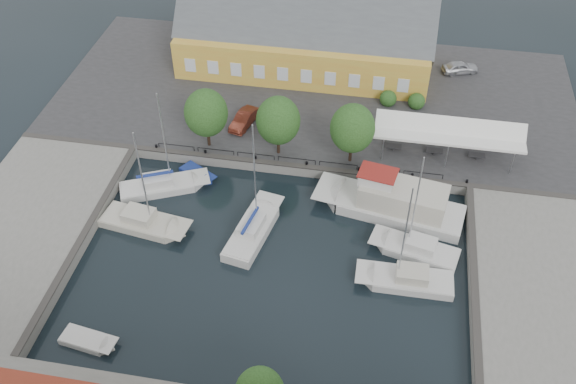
% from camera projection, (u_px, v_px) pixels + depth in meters
% --- Properties ---
extents(ground, '(140.00, 140.00, 0.00)m').
position_uv_depth(ground, '(276.00, 252.00, 54.45)').
color(ground, black).
rests_on(ground, ground).
extents(north_quay, '(56.00, 26.00, 1.00)m').
position_uv_depth(north_quay, '(315.00, 96.00, 70.81)').
color(north_quay, '#2D2D30').
rests_on(north_quay, ground).
extents(west_quay, '(12.00, 24.00, 1.00)m').
position_uv_depth(west_quay, '(22.00, 232.00, 55.48)').
color(west_quay, slate).
rests_on(west_quay, ground).
extents(east_quay, '(12.00, 24.00, 1.00)m').
position_uv_depth(east_quay, '(548.00, 303.00, 49.83)').
color(east_quay, slate).
rests_on(east_quay, ground).
extents(quay_edge_fittings, '(56.00, 24.72, 0.40)m').
position_uv_depth(quay_edge_fittings, '(286.00, 205.00, 57.17)').
color(quay_edge_fittings, '#383533').
rests_on(quay_edge_fittings, north_quay).
extents(warehouse, '(28.56, 14.00, 9.55)m').
position_uv_depth(warehouse, '(300.00, 39.00, 72.38)').
color(warehouse, gold).
rests_on(warehouse, north_quay).
extents(tent_canopy, '(14.00, 4.00, 2.83)m').
position_uv_depth(tent_canopy, '(449.00, 133.00, 60.69)').
color(tent_canopy, white).
rests_on(tent_canopy, north_quay).
extents(quay_trees, '(18.20, 4.20, 6.30)m').
position_uv_depth(quay_trees, '(278.00, 120.00, 60.12)').
color(quay_trees, black).
rests_on(quay_trees, north_quay).
extents(car_silver, '(4.40, 2.86, 1.39)m').
position_uv_depth(car_silver, '(460.00, 67.00, 73.04)').
color(car_silver, '#B6B8BF').
rests_on(car_silver, north_quay).
extents(car_red, '(2.52, 4.56, 1.43)m').
position_uv_depth(car_red, '(244.00, 119.00, 65.62)').
color(car_red, '#5B2014').
rests_on(car_red, north_quay).
extents(center_sailboat, '(4.07, 8.80, 11.81)m').
position_uv_depth(center_sailboat, '(253.00, 231.00, 55.76)').
color(center_sailboat, silver).
rests_on(center_sailboat, ground).
extents(trawler, '(14.05, 6.36, 5.00)m').
position_uv_depth(trawler, '(395.00, 204.00, 57.34)').
color(trawler, silver).
rests_on(trawler, ground).
extents(east_boat_a, '(7.86, 4.20, 10.83)m').
position_uv_depth(east_boat_a, '(416.00, 251.00, 54.18)').
color(east_boat_a, silver).
rests_on(east_boat_a, ground).
extents(east_boat_b, '(8.01, 2.74, 10.89)m').
position_uv_depth(east_boat_b, '(407.00, 281.00, 51.76)').
color(east_boat_b, silver).
rests_on(east_boat_b, ground).
extents(west_boat_a, '(8.55, 5.63, 11.18)m').
position_uv_depth(west_boat_a, '(163.00, 187.00, 60.12)').
color(west_boat_a, silver).
rests_on(west_boat_a, ground).
extents(west_boat_b, '(8.39, 3.93, 11.10)m').
position_uv_depth(west_boat_b, '(144.00, 224.00, 56.57)').
color(west_boat_b, '#BBB7A8').
rests_on(west_boat_b, ground).
extents(launch_sw, '(4.50, 2.22, 0.98)m').
position_uv_depth(launch_sw, '(88.00, 342.00, 47.69)').
color(launch_sw, silver).
rests_on(launch_sw, ground).
extents(launch_nw, '(4.03, 3.24, 0.88)m').
position_uv_depth(launch_nw, '(198.00, 175.00, 61.69)').
color(launch_nw, navy).
rests_on(launch_nw, ground).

